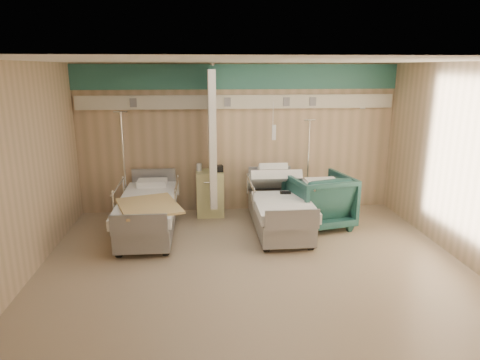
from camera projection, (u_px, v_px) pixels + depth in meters
name	position (u px, v px, depth m)	size (l,w,h in m)	color
ground	(253.00, 264.00, 6.08)	(6.00, 5.00, 0.00)	gray
room_walls	(250.00, 132.00, 5.85)	(6.04, 5.04, 2.82)	tan
bed_right	(279.00, 212.00, 7.31)	(1.00, 2.16, 0.63)	white
bed_left	(148.00, 216.00, 7.12)	(1.00, 2.16, 0.63)	white
bedside_cabinet	(210.00, 193.00, 8.05)	(0.50, 0.48, 0.85)	#D7D186
visitor_armchair	(319.00, 200.00, 7.46)	(1.00, 1.03, 0.94)	#1D4943
waffle_blanket	(322.00, 173.00, 7.31)	(0.61, 0.54, 0.07)	white
iv_stand_right	(307.00, 193.00, 8.29)	(0.32, 0.32, 1.78)	silver
iv_stand_left	(126.00, 198.00, 7.79)	(0.35, 0.35, 1.98)	silver
call_remote	(285.00, 193.00, 7.28)	(0.18, 0.08, 0.04)	black
tan_blanket	(149.00, 206.00, 6.59)	(0.86, 1.08, 0.04)	tan
toiletry_bag	(217.00, 169.00, 7.87)	(0.22, 0.14, 0.12)	black
white_cup	(199.00, 167.00, 7.95)	(0.10, 0.10, 0.14)	white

